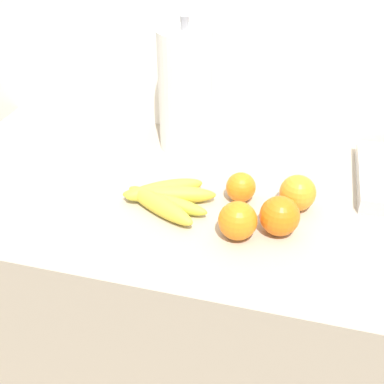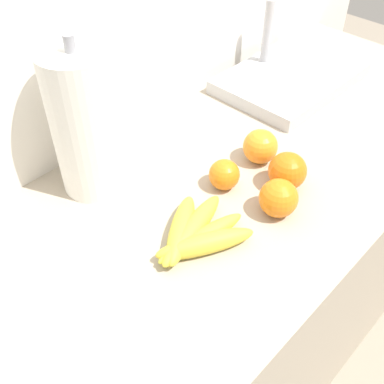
# 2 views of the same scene
# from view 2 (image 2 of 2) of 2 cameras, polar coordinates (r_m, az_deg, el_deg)

# --- Properties ---
(ground_plane) EXTENTS (6.00, 6.00, 0.00)m
(ground_plane) POSITION_cam_2_polar(r_m,az_deg,el_deg) (1.73, 3.73, -20.60)
(ground_plane) COLOR gray
(counter) EXTENTS (1.56, 0.61, 0.89)m
(counter) POSITION_cam_2_polar(r_m,az_deg,el_deg) (1.34, 4.59, -12.20)
(counter) COLOR #ADA08C
(counter) RESTS_ON ground
(wall_back) EXTENTS (1.96, 0.06, 1.30)m
(wall_back) POSITION_cam_2_polar(r_m,az_deg,el_deg) (1.34, -5.83, 1.05)
(wall_back) COLOR silver
(wall_back) RESTS_ON ground
(banana_bunch) EXTENTS (0.20, 0.18, 0.04)m
(banana_bunch) POSITION_cam_2_polar(r_m,az_deg,el_deg) (0.85, 0.32, -5.26)
(banana_bunch) COLOR gold
(banana_bunch) RESTS_ON counter
(orange_back_right) EXTENTS (0.06, 0.06, 0.06)m
(orange_back_right) POSITION_cam_2_polar(r_m,az_deg,el_deg) (0.96, 3.82, 2.24)
(orange_back_right) COLOR orange
(orange_back_right) RESTS_ON counter
(orange_center) EXTENTS (0.08, 0.08, 0.08)m
(orange_center) POSITION_cam_2_polar(r_m,az_deg,el_deg) (0.91, 10.57, -0.74)
(orange_center) COLOR orange
(orange_center) RESTS_ON counter
(orange_far_right) EXTENTS (0.08, 0.08, 0.08)m
(orange_far_right) POSITION_cam_2_polar(r_m,az_deg,el_deg) (1.03, 8.36, 5.56)
(orange_far_right) COLOR orange
(orange_far_right) RESTS_ON counter
(orange_right) EXTENTS (0.08, 0.08, 0.08)m
(orange_right) POSITION_cam_2_polar(r_m,az_deg,el_deg) (0.97, 11.63, 2.55)
(orange_right) COLOR orange
(orange_right) RESTS_ON counter
(paper_towel_roll) EXTENTS (0.13, 0.13, 0.33)m
(paper_towel_roll) POSITION_cam_2_polar(r_m,az_deg,el_deg) (0.91, -13.02, 8.09)
(paper_towel_roll) COLOR white
(paper_towel_roll) RESTS_ON counter
(sink_basin) EXTENTS (0.39, 0.26, 0.21)m
(sink_basin) POSITION_cam_2_polar(r_m,az_deg,el_deg) (1.33, 11.92, 13.69)
(sink_basin) COLOR #B7BABF
(sink_basin) RESTS_ON counter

